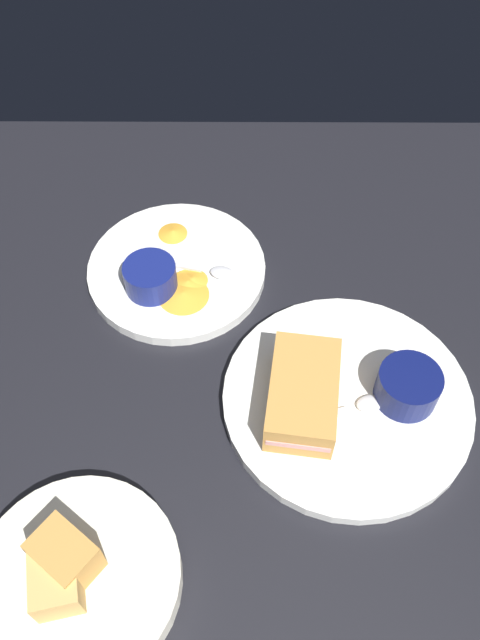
# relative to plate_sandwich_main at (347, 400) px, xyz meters

# --- Properties ---
(ground_plane) EXTENTS (1.10, 1.10, 0.03)m
(ground_plane) POSITION_rel_plate_sandwich_main_xyz_m (-0.02, 0.12, -0.02)
(ground_plane) COLOR black
(plate_sandwich_main) EXTENTS (0.29, 0.29, 0.02)m
(plate_sandwich_main) POSITION_rel_plate_sandwich_main_xyz_m (0.00, 0.00, 0.00)
(plate_sandwich_main) COLOR white
(plate_sandwich_main) RESTS_ON ground_plane
(sandwich_half_near) EXTENTS (0.14, 0.09, 0.05)m
(sandwich_half_near) POSITION_rel_plate_sandwich_main_xyz_m (-0.01, 0.05, 0.03)
(sandwich_half_near) COLOR #C68C42
(sandwich_half_near) RESTS_ON plate_sandwich_main
(ramekin_dark_sauce) EXTENTS (0.07, 0.07, 0.04)m
(ramekin_dark_sauce) POSITION_rel_plate_sandwich_main_xyz_m (0.00, -0.07, 0.03)
(ramekin_dark_sauce) COLOR #0C144C
(ramekin_dark_sauce) RESTS_ON plate_sandwich_main
(spoon_by_dark_ramekin) EXTENTS (0.04, 0.10, 0.01)m
(spoon_by_dark_ramekin) POSITION_rel_plate_sandwich_main_xyz_m (-0.01, -0.01, 0.01)
(spoon_by_dark_ramekin) COLOR silver
(spoon_by_dark_ramekin) RESTS_ON plate_sandwich_main
(plate_chips_companion) EXTENTS (0.24, 0.24, 0.02)m
(plate_chips_companion) POSITION_rel_plate_sandwich_main_xyz_m (0.20, 0.21, 0.00)
(plate_chips_companion) COLOR white
(plate_chips_companion) RESTS_ON ground_plane
(ramekin_light_gravy) EXTENTS (0.07, 0.07, 0.04)m
(ramekin_light_gravy) POSITION_rel_plate_sandwich_main_xyz_m (0.16, 0.24, 0.03)
(ramekin_light_gravy) COLOR navy
(ramekin_light_gravy) RESTS_ON plate_chips_companion
(spoon_by_gravy_ramekin) EXTENTS (0.04, 0.10, 0.01)m
(spoon_by_gravy_ramekin) POSITION_rel_plate_sandwich_main_xyz_m (0.19, 0.16, 0.01)
(spoon_by_gravy_ramekin) COLOR silver
(spoon_by_gravy_ramekin) RESTS_ON plate_chips_companion
(plantain_chip_scatter) EXTENTS (0.17, 0.11, 0.01)m
(plantain_chip_scatter) POSITION_rel_plate_sandwich_main_xyz_m (0.18, 0.21, 0.01)
(plantain_chip_scatter) COLOR gold
(plantain_chip_scatter) RESTS_ON plate_chips_companion
(bread_basket_rear) EXTENTS (0.20, 0.20, 0.08)m
(bread_basket_rear) POSITION_rel_plate_sandwich_main_xyz_m (-0.21, 0.28, 0.01)
(bread_basket_rear) COLOR silver
(bread_basket_rear) RESTS_ON ground_plane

